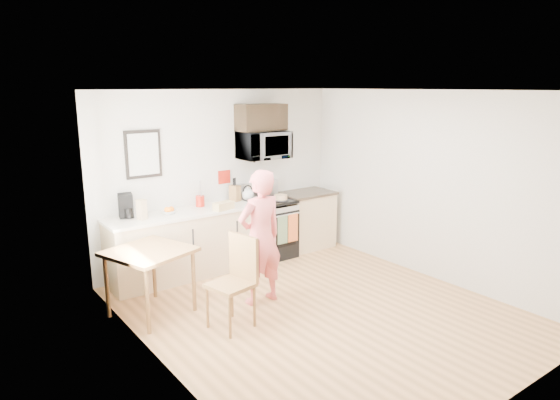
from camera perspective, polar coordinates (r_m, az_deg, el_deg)
floor at (r=6.19m, az=4.53°, el=-12.48°), size 4.60×4.60×0.00m
back_wall at (r=7.59m, az=-6.78°, el=2.61°), size 4.00×0.04×2.60m
front_wall at (r=4.37m, az=25.20°, el=-6.36°), size 4.00×0.04×2.60m
left_wall at (r=4.72m, az=-13.88°, el=-4.10°), size 0.04×4.60×2.60m
right_wall at (r=7.20m, az=16.82°, el=1.58°), size 0.04×4.60×2.60m
ceiling at (r=5.59m, az=5.02°, el=12.37°), size 4.00×4.60×0.04m
window at (r=5.39m, az=-16.99°, el=0.59°), size 0.06×1.40×1.50m
cabinet_left at (r=7.18m, az=-10.95°, el=-5.15°), size 2.10×0.60×0.90m
countertop_left at (r=7.05m, az=-11.11°, el=-1.52°), size 2.14×0.64×0.04m
cabinet_right at (r=8.33m, az=2.98°, el=-2.38°), size 0.84×0.60×0.90m
countertop_right at (r=8.22m, az=3.01°, el=0.78°), size 0.88×0.64×0.04m
range at (r=7.85m, az=-1.43°, el=-3.44°), size 0.76×0.70×1.16m
microwave at (r=7.67m, az=-1.94°, el=6.27°), size 0.76×0.51×0.42m
upper_cabinet at (r=7.67m, az=-2.15°, el=9.42°), size 0.76×0.35×0.40m
wall_art at (r=6.99m, az=-15.36°, el=5.08°), size 0.50×0.04×0.65m
wall_trivet at (r=7.60m, az=-6.39°, el=2.63°), size 0.20×0.02×0.20m
person at (r=6.11m, az=-2.28°, el=-4.29°), size 0.62×0.41×1.68m
dining_table at (r=6.02m, az=-14.71°, el=-6.36°), size 0.93×0.93×0.80m
chair at (r=5.64m, az=-4.62°, el=-7.69°), size 0.56×0.52×1.04m
knife_block at (r=7.58m, az=-5.17°, el=0.78°), size 0.15×0.18×0.24m
utensil_crock at (r=7.29m, az=-9.14°, el=0.44°), size 0.13×0.13×0.38m
fruit_bowl at (r=6.98m, az=-12.60°, el=-1.24°), size 0.25×0.25×0.10m
milk_carton at (r=6.76m, az=-15.53°, el=-1.04°), size 0.13×0.13×0.26m
coffee_maker at (r=6.92m, az=-17.20°, el=-0.69°), size 0.23×0.29×0.32m
bread_bag at (r=7.08m, az=-6.47°, el=-0.66°), size 0.32×0.20×0.11m
cake at (r=7.68m, az=0.07°, el=0.26°), size 0.25×0.25×0.08m
kettle at (r=7.65m, az=-3.72°, el=0.69°), size 0.19×0.19×0.24m
pot at (r=7.40m, az=-2.30°, el=-0.13°), size 0.21×0.34×0.11m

